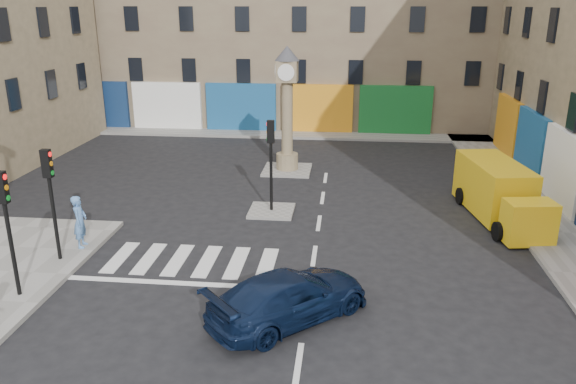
% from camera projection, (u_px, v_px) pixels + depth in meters
% --- Properties ---
extents(ground, '(120.00, 120.00, 0.00)m').
position_uv_depth(ground, '(305.00, 318.00, 15.25)').
color(ground, black).
rests_on(ground, ground).
extents(sidewalk_right, '(2.60, 30.00, 0.15)m').
position_uv_depth(sidewalk_right, '(528.00, 203.00, 23.77)').
color(sidewalk_right, gray).
rests_on(sidewalk_right, ground).
extents(sidewalk_far, '(32.00, 2.40, 0.15)m').
position_uv_depth(sidewalk_far, '(270.00, 133.00, 36.54)').
color(sidewalk_far, gray).
rests_on(sidewalk_far, ground).
extents(island_near, '(1.80, 1.80, 0.12)m').
position_uv_depth(island_near, '(271.00, 211.00, 22.97)').
color(island_near, gray).
rests_on(island_near, ground).
extents(island_far, '(2.40, 2.40, 0.12)m').
position_uv_depth(island_far, '(287.00, 170.00, 28.62)').
color(island_far, gray).
rests_on(island_far, ground).
extents(traffic_light_left_near, '(0.28, 0.22, 3.70)m').
position_uv_depth(traffic_light_left_near, '(6.00, 214.00, 15.43)').
color(traffic_light_left_near, black).
rests_on(traffic_light_left_near, sidewalk_left).
extents(traffic_light_left_far, '(0.28, 0.22, 3.70)m').
position_uv_depth(traffic_light_left_far, '(50.00, 187.00, 17.69)').
color(traffic_light_left_far, black).
rests_on(traffic_light_left_far, sidewalk_left).
extents(traffic_light_island, '(0.28, 0.22, 3.70)m').
position_uv_depth(traffic_light_island, '(271.00, 151.00, 22.16)').
color(traffic_light_island, black).
rests_on(traffic_light_island, island_near).
extents(clock_pillar, '(1.20, 1.20, 6.10)m').
position_uv_depth(clock_pillar, '(287.00, 102.00, 27.50)').
color(clock_pillar, '#998464').
rests_on(clock_pillar, island_far).
extents(navy_sedan, '(4.72, 4.58, 1.36)m').
position_uv_depth(navy_sedan, '(289.00, 297.00, 15.02)').
color(navy_sedan, black).
rests_on(navy_sedan, ground).
extents(yellow_van, '(2.70, 6.06, 2.13)m').
position_uv_depth(yellow_van, '(499.00, 192.00, 22.08)').
color(yellow_van, yellow).
rests_on(yellow_van, ground).
extents(pedestrian_blue, '(0.52, 0.72, 1.83)m').
position_uv_depth(pedestrian_blue, '(80.00, 221.00, 19.13)').
color(pedestrian_blue, '#5584C2').
rests_on(pedestrian_blue, sidewalk_left).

